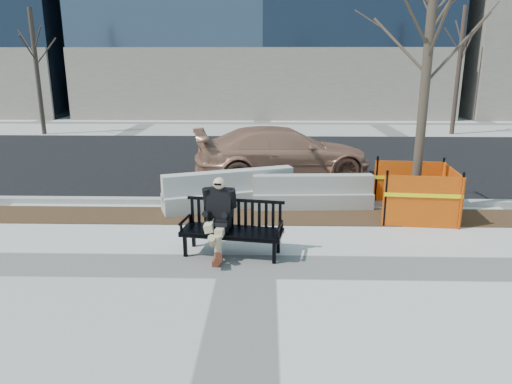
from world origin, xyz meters
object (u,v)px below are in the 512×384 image
Objects in this scene: seated_man at (219,252)px; jersey_barrier_right at (312,208)px; sedan at (283,178)px; jersey_barrier_left at (230,207)px; bench at (232,254)px; tree_fence at (413,216)px.

jersey_barrier_right is (1.88, 2.70, 0.00)m from seated_man.
sedan reaches higher than jersey_barrier_left.
jersey_barrier_right is at bearing 64.70° from seated_man.
jersey_barrier_left is at bearing 100.15° from seated_man.
sedan is at bearing 86.53° from seated_man.
tree_fence reaches higher than bench.
bench reaches higher than jersey_barrier_right.
bench is 4.39m from tree_fence.
seated_man is 0.49× the size of jersey_barrier_right.
sedan reaches higher than seated_man.
seated_man is at bearing -152.14° from tree_fence.
sedan is 3.21m from jersey_barrier_left.
bench is 0.35× the size of sedan.
seated_man is 0.27× the size of sedan.
jersey_barrier_left is (-4.06, 0.54, 0.00)m from tree_fence.
sedan is 2.95m from jersey_barrier_right.
bench is 5.78m from sedan.
seated_man is (-0.24, 0.09, 0.00)m from bench.
tree_fence reaches higher than jersey_barrier_right.
seated_man is at bearing 169.19° from bench.
jersey_barrier_right is at bearing -179.91° from sedan.
tree_fence reaches higher than sedan.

